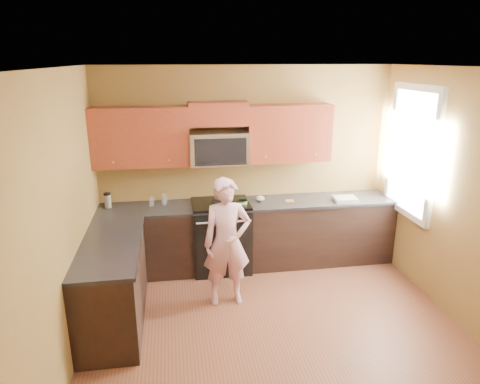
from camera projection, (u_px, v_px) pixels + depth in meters
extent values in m
plane|color=brown|center=(279.00, 338.00, 4.47)|extent=(4.00, 4.00, 0.00)
plane|color=white|center=(287.00, 68.00, 3.67)|extent=(4.00, 4.00, 0.00)
plane|color=brown|center=(246.00, 166.00, 5.95)|extent=(4.00, 0.00, 4.00)
plane|color=brown|center=(383.00, 353.00, 2.18)|extent=(4.00, 0.00, 4.00)
plane|color=brown|center=(61.00, 229.00, 3.76)|extent=(0.00, 4.00, 4.00)
plane|color=brown|center=(474.00, 205.00, 4.37)|extent=(0.00, 4.00, 4.00)
cube|color=black|center=(250.00, 235.00, 5.94)|extent=(4.00, 0.60, 0.88)
cube|color=black|center=(113.00, 285.00, 4.65)|extent=(0.60, 1.60, 0.88)
cube|color=black|center=(250.00, 204.00, 5.80)|extent=(4.00, 0.62, 0.04)
cube|color=black|center=(110.00, 246.00, 4.51)|extent=(0.62, 1.60, 0.04)
cube|color=maroon|center=(218.00, 114.00, 5.51)|extent=(0.76, 0.33, 0.30)
imported|color=pink|center=(227.00, 242.00, 4.94)|extent=(0.57, 0.38, 1.51)
cube|color=#B27F47|center=(290.00, 201.00, 5.83)|extent=(0.12, 0.12, 0.01)
ellipsoid|color=silver|center=(227.00, 203.00, 5.66)|extent=(0.12, 0.13, 0.06)
ellipsoid|color=silver|center=(260.00, 198.00, 5.86)|extent=(0.15, 0.16, 0.07)
cube|color=silver|center=(345.00, 199.00, 5.85)|extent=(0.31, 0.25, 0.05)
cylinder|color=silver|center=(151.00, 201.00, 5.66)|extent=(0.08, 0.08, 0.12)
cylinder|color=silver|center=(164.00, 198.00, 5.79)|extent=(0.09, 0.09, 0.12)
cylinder|color=silver|center=(164.00, 200.00, 5.70)|extent=(0.09, 0.09, 0.12)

